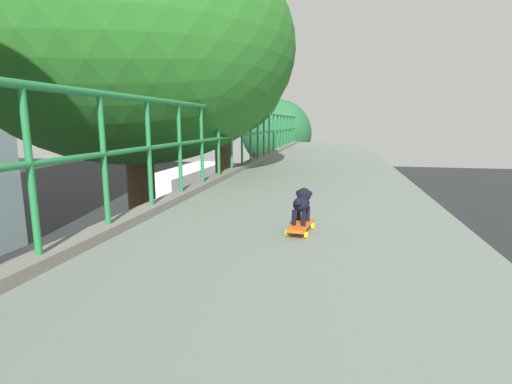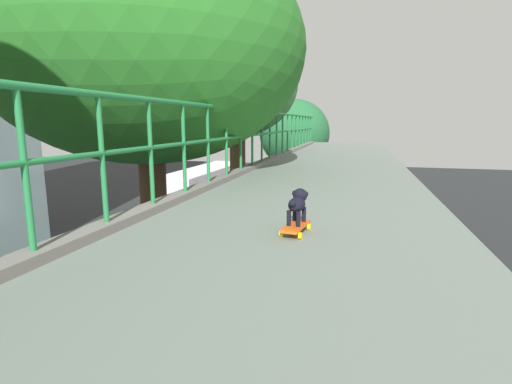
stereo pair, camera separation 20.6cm
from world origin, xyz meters
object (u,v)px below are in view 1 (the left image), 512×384
car_black_sixth (77,272)px  city_bus (188,191)px  toy_skateboard (301,226)px  small_dog (302,202)px  car_white_fifth (117,316)px  car_grey_seventh (196,249)px

car_black_sixth → city_bus: (-0.01, 11.74, 1.21)m
toy_skateboard → small_dog: bearing=86.4°
car_black_sixth → toy_skateboard: 14.42m
car_white_fifth → toy_skateboard: toy_skateboard is taller
city_bus → small_dog: 23.62m
car_white_fifth → small_dog: bearing=-47.2°
car_white_fifth → small_dog: size_ratio=12.41×
car_grey_seventh → toy_skateboard: 15.42m
car_white_fifth → car_black_sixth: car_black_sixth is taller
small_dog → toy_skateboard: bearing=-93.6°
toy_skateboard → car_grey_seventh: bearing=114.6°
car_white_fifth → city_bus: 14.96m
car_grey_seventh → small_dog: (6.07, -13.20, 5.22)m
car_black_sixth → small_dog: small_dog is taller
car_black_sixth → car_grey_seventh: (3.57, 3.75, -0.04)m
toy_skateboard → city_bus: bearing=114.4°
city_bus → toy_skateboard: bearing=-65.6°
car_grey_seventh → toy_skateboard: (6.07, -13.25, 5.03)m
car_black_sixth → toy_skateboard: (9.64, -9.50, 5.00)m
car_black_sixth → small_dog: bearing=-44.4°
car_white_fifth → car_black_sixth: size_ratio=0.98×
car_white_fifth → car_grey_seventh: 6.51m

